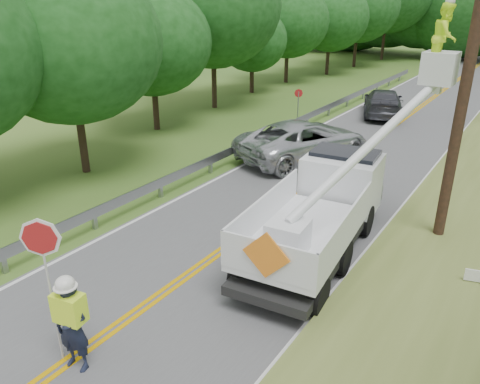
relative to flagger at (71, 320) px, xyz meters
The scene contains 10 objects.
ground 1.17m from the flagger, 148.97° to the left, with size 140.00×140.00×0.00m, color #31581D.
road 14.21m from the flagger, 91.08° to the left, with size 7.20×96.00×0.03m.
guardrail 15.68m from the flagger, 105.88° to the left, with size 0.18×48.00×0.77m.
treeline_left 31.90m from the flagger, 109.78° to the left, with size 10.42×56.56×11.11m.
flagger is the anchor object (origin of this frame).
bucket_truck 7.81m from the flagger, 74.50° to the left, with size 3.87×6.86×6.57m.
suv_silver 13.95m from the flagger, 98.19° to the left, with size 2.87×6.22×1.73m, color silver.
suv_darkgrey 24.01m from the flagger, 93.98° to the left, with size 2.19×5.38×1.56m, color #3C3D45.
stop_sign_permanent 19.04m from the flagger, 104.07° to the left, with size 0.39×0.27×2.15m.
yard_sign 9.21m from the flagger, 49.12° to the left, with size 0.44×0.14×0.65m.
Camera 1 is at (6.83, -4.34, 6.71)m, focal length 34.89 mm.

